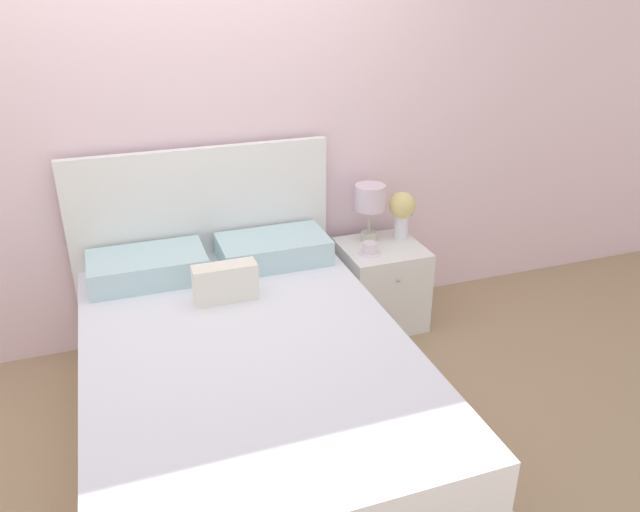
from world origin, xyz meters
TOP-DOWN VIEW (x-y plane):
  - ground_plane at (0.00, 0.00)m, footprint 12.00×12.00m
  - wall_back at (0.00, 0.07)m, footprint 8.00×0.06m
  - bed at (0.00, -0.96)m, footprint 1.46×2.07m
  - nightstand at (1.02, -0.25)m, footprint 0.48×0.48m
  - table_lamp at (0.98, -0.14)m, footprint 0.18×0.18m
  - flower_vase at (1.18, -0.16)m, footprint 0.16×0.16m
  - teacup at (0.91, -0.31)m, footprint 0.13×0.13m

SIDE VIEW (x-z plane):
  - ground_plane at x=0.00m, z-range 0.00..0.00m
  - nightstand at x=1.02m, z-range 0.00..0.52m
  - bed at x=0.00m, z-range -0.28..0.87m
  - teacup at x=0.91m, z-range 0.51..0.58m
  - flower_vase at x=1.18m, z-range 0.55..0.85m
  - table_lamp at x=0.98m, z-range 0.59..0.95m
  - wall_back at x=0.00m, z-range 0.00..2.60m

